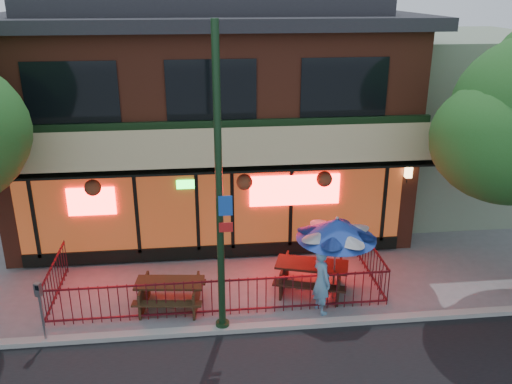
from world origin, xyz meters
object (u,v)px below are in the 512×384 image
at_px(street_light, 220,206).
at_px(picnic_table_left, 170,290).
at_px(pedestrian, 321,281).
at_px(picnic_table_right, 312,273).
at_px(patio_umbrella, 337,229).
at_px(parking_meter_near, 40,303).

relative_size(street_light, picnic_table_left, 3.84).
distance_m(picnic_table_left, pedestrian, 3.77).
height_order(street_light, picnic_table_right, street_light).
height_order(picnic_table_left, picnic_table_right, picnic_table_right).
xyz_separation_m(street_light, picnic_table_right, (2.43, 1.49, -2.63)).
distance_m(picnic_table_left, picnic_table_right, 3.69).
distance_m(picnic_table_right, patio_umbrella, 1.56).
relative_size(picnic_table_left, patio_umbrella, 0.80).
height_order(street_light, parking_meter_near, street_light).
xyz_separation_m(street_light, picnic_table_left, (-1.25, 1.10, -2.68)).
bearing_deg(pedestrian, patio_umbrella, -55.96).
bearing_deg(picnic_table_left, picnic_table_right, 6.09).
height_order(patio_umbrella, pedestrian, patio_umbrella).
distance_m(street_light, pedestrian, 3.39).
relative_size(pedestrian, parking_meter_near, 1.11).
bearing_deg(picnic_table_right, street_light, -148.35).
relative_size(patio_umbrella, parking_meter_near, 1.47).
bearing_deg(picnic_table_right, parking_meter_near, -166.25).
xyz_separation_m(street_light, pedestrian, (2.45, 0.50, -2.29)).
bearing_deg(picnic_table_left, pedestrian, -9.22).
relative_size(street_light, picnic_table_right, 3.17).
relative_size(picnic_table_left, parking_meter_near, 1.18).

